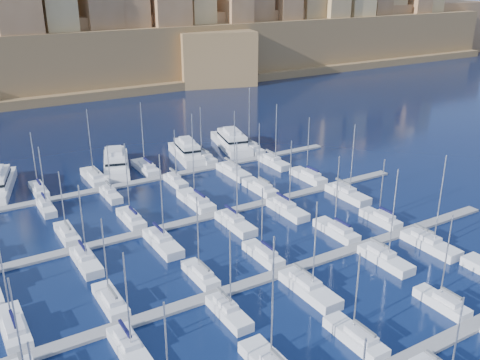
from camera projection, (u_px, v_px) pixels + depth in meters
ground at (241, 239)px, 85.64m from camera, size 600.00×600.00×0.00m
pontoon_mid_near at (284, 272)px, 76.00m from camera, size 84.00×2.00×0.40m
pontoon_mid_far at (211, 216)px, 93.54m from camera, size 84.00×2.00×0.40m
pontoon_far at (161, 178)px, 111.07m from camera, size 84.00×2.00×0.40m
sailboat_3 at (356, 337)px, 61.46m from camera, size 2.58×8.60×11.79m
sailboat_4 at (442, 303)px, 67.94m from camera, size 2.27×7.58×13.09m
sailboat_12 at (14, 327)px, 63.13m from camera, size 2.82×9.40×15.65m
sailboat_13 at (111, 301)px, 68.33m from camera, size 2.48×8.27×12.41m
sailboat_14 at (201, 275)px, 74.31m from camera, size 2.31×7.69×12.58m
sailboat_15 at (263, 254)px, 79.63m from camera, size 2.44×8.14×11.55m
sailboat_16 at (337, 231)px, 86.95m from camera, size 2.66×8.86×13.65m
sailboat_17 at (381, 219)px, 91.20m from camera, size 2.39×7.97×11.61m
sailboat_19 at (130, 349)px, 59.50m from camera, size 2.65×8.82×13.50m
sailboat_20 at (229, 312)px, 66.06m from camera, size 2.41×8.04×12.35m
sailboat_21 at (309, 289)px, 70.93m from camera, size 3.05×10.16×13.86m
sailboat_22 at (385, 259)px, 78.34m from camera, size 2.74×9.12×15.23m
sailboat_23 at (430, 244)px, 82.59m from camera, size 2.94×9.79×15.67m
sailboat_25 at (67, 234)px, 85.88m from camera, size 2.43×8.11×11.54m
sailboat_26 at (131, 218)px, 91.26m from camera, size 2.52×8.40×14.28m
sailboat_27 at (196, 201)px, 98.21m from camera, size 3.09×10.30×17.36m
sailboat_28 at (260, 188)px, 104.39m from camera, size 2.73×9.09×13.83m
sailboat_29 at (308, 176)px, 110.24m from camera, size 2.77×9.25×13.43m
sailboat_31 at (86, 261)px, 77.77m from camera, size 2.63×8.77×13.11m
sailboat_32 at (163, 242)px, 83.10m from camera, size 2.93×9.77×15.63m
sailboat_33 at (235, 223)px, 89.60m from camera, size 2.86×9.53×15.41m
sailboat_34 at (287, 209)px, 94.84m from camera, size 2.84×9.46×13.90m
sailboat_35 at (347, 194)px, 101.39m from camera, size 2.98×9.95×14.78m
sailboat_37 at (39, 190)px, 103.49m from camera, size 2.41×8.02×12.41m
sailboat_38 at (94, 177)px, 109.75m from camera, size 3.05×10.16×15.18m
sailboat_39 at (146, 168)px, 115.07m from camera, size 2.98×9.93×15.27m
sailboat_40 at (203, 158)px, 121.47m from camera, size 2.80×9.33×12.57m
sailboat_41 at (250, 149)px, 127.59m from camera, size 2.75×9.16×15.52m
sailboat_43 at (46, 207)px, 95.61m from camera, size 2.19×7.30×12.52m
sailboat_44 at (111, 194)px, 101.28m from camera, size 2.24×7.47×10.83m
sailboat_45 at (176, 181)px, 107.82m from camera, size 2.23×7.43×11.80m
sailboat_46 at (233, 171)px, 113.00m from camera, size 3.00×9.98×14.22m
sailboat_47 at (274, 162)px, 118.55m from camera, size 2.74×9.12×14.23m
motor_yacht_b at (116, 162)px, 115.38m from camera, size 10.24×17.98×5.25m
motor_yacht_c at (187, 151)px, 122.46m from camera, size 6.83×15.58×5.25m
motor_yacht_d at (231, 141)px, 129.85m from camera, size 9.54×18.91×5.25m
fortified_city at (29, 44)px, 203.98m from camera, size 460.00×108.95×59.52m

